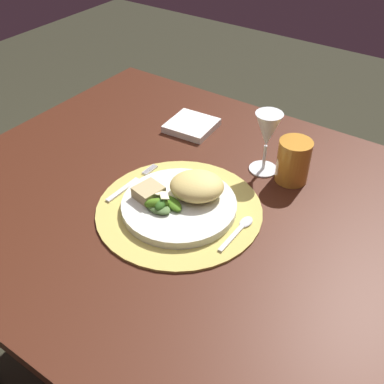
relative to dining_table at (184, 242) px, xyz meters
The scene contains 12 objects.
ground_plane 0.61m from the dining_table, ahead, with size 6.00×6.00×0.00m, color #2D2C1E.
dining_table is the anchor object (origin of this frame).
placemat 0.15m from the dining_table, 65.88° to the right, with size 0.37×0.37×0.01m, color tan.
dinner_plate 0.17m from the dining_table, 65.88° to the right, with size 0.25×0.25×0.02m, color silver.
pasta_serving 0.20m from the dining_table, ahead, with size 0.12×0.11×0.05m, color #DAC06A.
salad_greens 0.20m from the dining_table, 88.58° to the right, with size 0.09×0.07×0.03m.
bread_piece 0.20m from the dining_table, 124.75° to the right, with size 0.06×0.05×0.03m, color tan.
fork 0.20m from the dining_table, 161.76° to the right, with size 0.02×0.17×0.00m.
spoon 0.22m from the dining_table, ahead, with size 0.02×0.13×0.01m.
napkin 0.34m from the dining_table, 121.28° to the left, with size 0.12×0.12×0.02m, color white.
wine_glass 0.34m from the dining_table, 63.66° to the left, with size 0.07×0.07×0.16m.
amber_tumbler 0.33m from the dining_table, 49.74° to the left, with size 0.08×0.08×0.11m, color #C8832D.
Camera 1 is at (0.49, -0.66, 1.43)m, focal length 43.21 mm.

